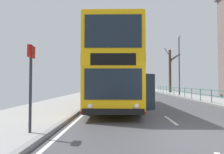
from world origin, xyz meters
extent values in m
cube|color=#47474C|center=(0.00, 0.00, -0.03)|extent=(8.40, 140.00, 0.06)
cube|color=silver|center=(0.00, 2.60, 0.00)|extent=(0.12, 2.00, 0.00)
cube|color=silver|center=(0.00, 7.40, 0.00)|extent=(0.12, 2.00, 0.00)
cube|color=silver|center=(0.00, 12.20, 0.00)|extent=(0.12, 2.00, 0.00)
cube|color=silver|center=(0.00, 17.00, 0.00)|extent=(0.12, 2.00, 0.00)
cube|color=silver|center=(0.00, 21.80, 0.00)|extent=(0.12, 2.00, 0.00)
cube|color=silver|center=(0.00, 26.60, 0.00)|extent=(0.12, 2.00, 0.00)
cube|color=silver|center=(0.00, 31.40, 0.00)|extent=(0.12, 2.00, 0.00)
cube|color=silver|center=(0.00, 36.20, 0.00)|extent=(0.12, 2.00, 0.00)
cube|color=silver|center=(0.00, 41.00, 0.00)|extent=(0.12, 2.00, 0.00)
cube|color=silver|center=(0.00, 45.80, 0.00)|extent=(0.12, 2.00, 0.00)
cube|color=silver|center=(0.00, 50.60, 0.00)|extent=(0.12, 2.00, 0.00)
cube|color=silver|center=(-3.95, 0.00, 0.00)|extent=(0.12, 133.00, 0.00)
cube|color=gray|center=(-4.30, 0.00, 0.07)|extent=(0.20, 140.00, 0.14)
cube|color=#F4B20F|center=(-2.52, 6.88, 1.30)|extent=(2.78, 10.18, 1.90)
cube|color=#F4B20F|center=(-2.52, 6.88, 2.50)|extent=(2.80, 10.23, 0.50)
cube|color=#F4B20F|center=(-2.52, 6.88, 3.61)|extent=(2.78, 10.18, 1.73)
cube|color=#D0970D|center=(-2.52, 6.88, 4.52)|extent=(2.70, 9.87, 0.08)
cube|color=#19232D|center=(-2.40, 1.81, 1.53)|extent=(2.25, 0.08, 1.21)
cube|color=black|center=(-2.40, 1.80, 2.50)|extent=(1.79, 0.07, 0.48)
cube|color=#19232D|center=(-2.40, 1.81, 3.61)|extent=(2.25, 0.08, 1.32)
cube|color=black|center=(-2.40, 1.80, 0.45)|extent=(2.43, 0.14, 0.24)
cube|color=#B2140F|center=(-2.52, 6.88, 0.41)|extent=(2.81, 10.23, 0.10)
cube|color=#19232D|center=(-1.23, 7.17, 1.56)|extent=(0.20, 7.89, 0.99)
cube|color=#19232D|center=(-1.23, 6.91, 3.70)|extent=(0.23, 9.11, 1.04)
cube|color=#19232D|center=(-3.81, 7.11, 1.56)|extent=(0.20, 7.89, 0.99)
cube|color=#19232D|center=(-3.81, 6.85, 3.70)|extent=(0.23, 9.11, 1.04)
sphere|color=white|center=(-1.51, 1.81, 0.67)|extent=(0.20, 0.20, 0.20)
sphere|color=white|center=(-3.29, 1.77, 0.67)|extent=(0.20, 0.20, 0.20)
cube|color=#19232D|center=(-0.87, 2.91, 1.17)|extent=(0.67, 0.51, 1.63)
cube|color=black|center=(-1.22, 3.20, 1.17)|extent=(0.12, 0.90, 1.63)
cylinder|color=black|center=(-1.23, 4.05, 0.52)|extent=(0.32, 1.05, 1.04)
cylinder|color=black|center=(-3.68, 3.99, 0.52)|extent=(0.32, 1.05, 1.04)
cylinder|color=black|center=(-1.36, 10.07, 0.52)|extent=(0.32, 1.05, 1.04)
cylinder|color=black|center=(-3.82, 10.02, 0.52)|extent=(0.32, 1.05, 1.04)
cylinder|color=#236B4C|center=(4.45, 8.35, 0.63)|extent=(0.05, 0.05, 0.98)
cylinder|color=#236B4C|center=(4.45, 10.22, 0.63)|extent=(0.05, 0.05, 0.98)
cylinder|color=#236B4C|center=(4.45, 12.08, 0.63)|extent=(0.05, 0.05, 0.98)
cylinder|color=#236B4C|center=(4.45, 13.95, 0.63)|extent=(0.05, 0.05, 0.98)
cylinder|color=#236B4C|center=(4.45, 15.82, 0.63)|extent=(0.05, 0.05, 0.98)
cylinder|color=#236B4C|center=(4.45, 17.68, 0.63)|extent=(0.05, 0.05, 0.98)
cylinder|color=#236B4C|center=(4.45, 19.55, 0.63)|extent=(0.05, 0.05, 0.98)
cylinder|color=#236B4C|center=(4.45, 21.41, 0.63)|extent=(0.05, 0.05, 0.98)
cylinder|color=#236B4C|center=(4.45, 23.28, 0.63)|extent=(0.05, 0.05, 0.98)
cylinder|color=#236B4C|center=(4.45, 25.14, 0.63)|extent=(0.05, 0.05, 0.98)
cylinder|color=#236B4C|center=(4.45, 27.01, 0.63)|extent=(0.05, 0.05, 0.98)
cylinder|color=#236B4C|center=(4.45, 12.08, 1.07)|extent=(0.04, 29.84, 0.04)
cylinder|color=#236B4C|center=(4.45, 12.08, 0.68)|extent=(0.04, 29.84, 0.04)
cylinder|color=#2D2D33|center=(-4.73, -0.19, 1.41)|extent=(0.08, 0.08, 2.54)
cube|color=red|center=(-4.73, -0.17, 2.48)|extent=(0.04, 0.44, 0.36)
cylinder|color=#38383D|center=(5.35, 18.47, 3.69)|extent=(0.14, 0.14, 7.10)
cube|color=#B2B2AD|center=(5.35, 18.47, 7.36)|extent=(0.28, 0.60, 0.20)
cylinder|color=#423328|center=(6.04, 25.43, 3.55)|extent=(0.40, 0.40, 6.83)
cylinder|color=#423328|center=(6.73, 25.00, 5.66)|extent=(1.47, 0.96, 0.94)
cylinder|color=#423328|center=(6.72, 25.12, 5.79)|extent=(1.47, 0.77, 1.02)
cylinder|color=#423328|center=(6.15, 24.97, 5.09)|extent=(0.36, 1.04, 0.98)
cylinder|color=#423328|center=(5.74, 25.91, 6.69)|extent=(0.74, 1.09, 1.55)
cylinder|color=#423328|center=(6.85, 25.29, 5.68)|extent=(1.71, 0.40, 1.16)
camera|label=1|loc=(-2.17, -5.63, 1.55)|focal=30.67mm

